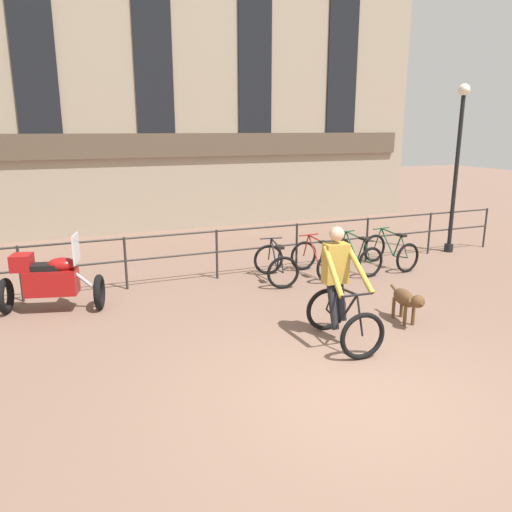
# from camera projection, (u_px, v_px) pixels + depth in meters

# --- Properties ---
(ground_plane) EXTENTS (60.00, 60.00, 0.00)m
(ground_plane) POSITION_uv_depth(u_px,v_px,m) (356.00, 396.00, 5.92)
(ground_plane) COLOR #7A5B4C
(canal_railing) EXTENTS (15.05, 0.05, 1.05)m
(canal_railing) POSITION_uv_depth(u_px,v_px,m) (217.00, 246.00, 10.40)
(canal_railing) COLOR #2D2B28
(canal_railing) RESTS_ON ground_plane
(building_facade) EXTENTS (18.00, 0.72, 10.21)m
(building_facade) POSITION_uv_depth(u_px,v_px,m) (151.00, 58.00, 14.49)
(building_facade) COLOR gray
(building_facade) RESTS_ON ground_plane
(cyclist_with_bike) EXTENTS (0.76, 1.22, 1.70)m
(cyclist_with_bike) POSITION_uv_depth(u_px,v_px,m) (340.00, 291.00, 7.31)
(cyclist_with_bike) COLOR black
(cyclist_with_bike) RESTS_ON ground_plane
(dog) EXTENTS (0.32, 0.99, 0.59)m
(dog) POSITION_uv_depth(u_px,v_px,m) (407.00, 300.00, 8.04)
(dog) COLOR brown
(dog) RESTS_ON ground_plane
(parked_motorcycle) EXTENTS (1.78, 1.03, 1.35)m
(parked_motorcycle) POSITION_uv_depth(u_px,v_px,m) (51.00, 280.00, 8.55)
(parked_motorcycle) COLOR black
(parked_motorcycle) RESTS_ON ground_plane
(parked_bicycle_near_lamp) EXTENTS (0.81, 1.19, 0.86)m
(parked_bicycle_near_lamp) POSITION_uv_depth(u_px,v_px,m) (276.00, 265.00, 10.29)
(parked_bicycle_near_lamp) COLOR black
(parked_bicycle_near_lamp) RESTS_ON ground_plane
(parked_bicycle_mid_left) EXTENTS (0.72, 1.14, 0.86)m
(parked_bicycle_mid_left) POSITION_uv_depth(u_px,v_px,m) (317.00, 260.00, 10.65)
(parked_bicycle_mid_left) COLOR black
(parked_bicycle_mid_left) RESTS_ON ground_plane
(parked_bicycle_mid_right) EXTENTS (0.77, 1.17, 0.86)m
(parked_bicycle_mid_right) POSITION_uv_depth(u_px,v_px,m) (355.00, 256.00, 11.01)
(parked_bicycle_mid_right) COLOR black
(parked_bicycle_mid_right) RESTS_ON ground_plane
(parked_bicycle_far_end) EXTENTS (0.79, 1.18, 0.86)m
(parked_bicycle_far_end) POSITION_uv_depth(u_px,v_px,m) (391.00, 252.00, 11.37)
(parked_bicycle_far_end) COLOR black
(parked_bicycle_far_end) RESTS_ON ground_plane
(street_lamp) EXTENTS (0.28, 0.28, 4.13)m
(street_lamp) POSITION_uv_depth(u_px,v_px,m) (457.00, 160.00, 12.31)
(street_lamp) COLOR black
(street_lamp) RESTS_ON ground_plane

